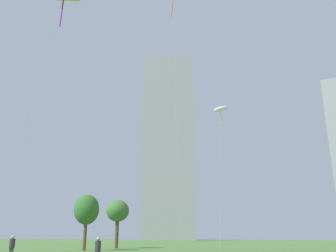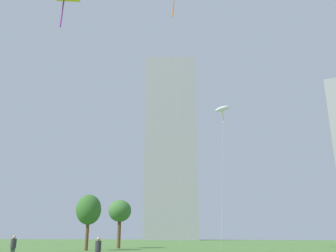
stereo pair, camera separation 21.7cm
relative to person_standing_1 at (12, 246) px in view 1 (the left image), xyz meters
The scene contains 6 objects.
person_standing_1 is the anchor object (origin of this frame).
person_standing_2 8.02m from the person_standing_1, 13.98° to the right, with size 0.37×0.37×1.64m.
kite_flying_2 33.92m from the person_standing_1, 64.55° to the left, with size 2.44×7.12×20.22m.
park_tree_0 18.38m from the person_standing_1, 102.22° to the left, with size 3.07×3.07×6.63m.
park_tree_1 26.42m from the person_standing_1, 97.30° to the left, with size 3.29×3.29×6.72m.
distant_highrise_1 125.39m from the person_standing_1, 100.59° to the left, with size 21.24×15.93×76.00m, color #939399.
Camera 1 is at (4.35, -13.45, 1.74)m, focal length 37.88 mm.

